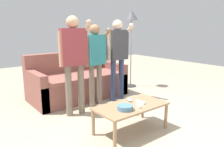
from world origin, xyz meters
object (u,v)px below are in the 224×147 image
game_remote_wand_near (139,106)px  player_left (74,54)px  coffee_table (131,108)px  snack_bowl (125,108)px  game_remote_nunchuk (130,100)px  player_center (95,56)px  game_remote_wand_far (141,102)px  floor_lamp (131,23)px  couch (77,82)px  player_right (118,51)px

game_remote_wand_near → player_left: bearing=107.0°
coffee_table → game_remote_wand_near: bearing=-71.0°
coffee_table → snack_bowl: 0.21m
game_remote_nunchuk → player_center: 1.17m
snack_bowl → game_remote_wand_far: snack_bowl is taller
game_remote_nunchuk → game_remote_wand_near: size_ratio=0.62×
game_remote_nunchuk → floor_lamp: 2.50m
snack_bowl → floor_lamp: size_ratio=0.11×
player_center → game_remote_wand_far: bearing=-92.2°
couch → player_center: 0.90m
player_left → player_center: player_left is taller
couch → player_right: (0.52, -0.67, 0.67)m
game_remote_nunchuk → game_remote_wand_far: 0.16m
couch → coffee_table: size_ratio=1.89×
coffee_table → game_remote_wand_far: bearing=-6.4°
floor_lamp → player_left: bearing=-158.9°
coffee_table → snack_bowl: size_ratio=5.02×
floor_lamp → player_left: size_ratio=1.13×
couch → floor_lamp: bearing=-3.3°
coffee_table → player_left: size_ratio=0.63×
floor_lamp → player_right: 1.20m
snack_bowl → player_right: player_right is taller
player_center → game_remote_wand_far: player_center is taller
player_right → coffee_table: bearing=-121.6°
floor_lamp → game_remote_wand_far: bearing=-129.4°
couch → player_center: size_ratio=1.29×
floor_lamp → player_center: (-1.40, -0.58, -0.60)m
player_center → floor_lamp: bearing=22.4°
player_center → player_right: player_right is taller
game_remote_nunchuk → game_remote_wand_near: bearing=-100.4°
player_right → game_remote_wand_near: bearing=-118.0°
couch → game_remote_wand_near: (-0.15, -1.94, 0.09)m
snack_bowl → player_left: 1.24m
player_left → player_center: size_ratio=1.09×
floor_lamp → player_center: bearing=-157.6°
player_right → player_left: bearing=-171.5°
snack_bowl → couch: bearing=79.0°
player_right → game_remote_wand_far: (-0.55, -1.18, -0.58)m
coffee_table → player_left: 1.24m
floor_lamp → game_remote_wand_far: (-1.45, -1.76, -1.12)m
floor_lamp → player_left: 2.12m
game_remote_nunchuk → player_left: 1.13m
couch → floor_lamp: floor_lamp is taller
game_remote_wand_far → couch: bearing=89.1°
game_remote_nunchuk → game_remote_wand_near: 0.23m
game_remote_wand_far → coffee_table: bearing=173.6°
snack_bowl → player_right: bearing=54.2°
game_remote_wand_near → couch: bearing=85.5°
player_right → game_remote_wand_far: player_right is taller
couch → snack_bowl: couch is taller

